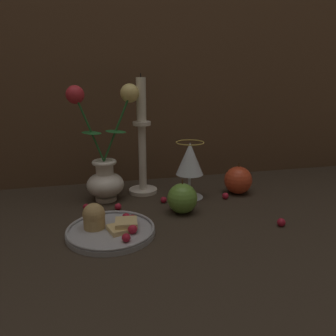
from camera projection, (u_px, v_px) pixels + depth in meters
ground_plane at (157, 215)px, 0.78m from camera, size 2.40×2.40×0.00m
vase at (105, 164)px, 0.85m from camera, size 0.18×0.10×0.30m
plate_with_pastries at (109, 227)px, 0.68m from camera, size 0.18×0.18×0.06m
wine_glass at (190, 161)px, 0.87m from camera, size 0.08×0.08×0.15m
candlestick at (142, 146)px, 0.90m from camera, size 0.08×0.08×0.33m
apple_beside_vase at (182, 199)px, 0.78m from camera, size 0.07×0.07×0.08m
apple_near_glass at (238, 180)px, 0.91m from camera, size 0.08×0.08×0.09m
berry_near_plate at (86, 207)px, 0.80m from camera, size 0.02×0.02×0.02m
berry_front_center at (118, 207)px, 0.81m from camera, size 0.02×0.02×0.02m
berry_by_glass_stem at (281, 222)px, 0.72m from camera, size 0.02×0.02×0.02m
berry_under_candlestick at (225, 196)px, 0.88m from camera, size 0.02×0.02×0.02m
berry_far_right at (164, 200)px, 0.85m from camera, size 0.02×0.02×0.02m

